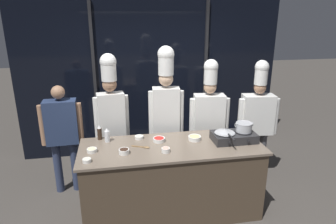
# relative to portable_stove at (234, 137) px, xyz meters

# --- Properties ---
(ground_plane) EXTENTS (24.00, 24.00, 0.00)m
(ground_plane) POSITION_rel_portable_stove_xyz_m (-0.80, 0.00, -0.99)
(ground_plane) COLOR #47423D
(window_wall_back) EXTENTS (4.58, 0.09, 2.70)m
(window_wall_back) POSITION_rel_portable_stove_xyz_m (-0.80, 1.90, 0.36)
(window_wall_back) COLOR black
(window_wall_back) RESTS_ON ground_plane
(demo_counter) EXTENTS (2.23, 0.84, 0.93)m
(demo_counter) POSITION_rel_portable_stove_xyz_m (-0.80, 0.00, -0.52)
(demo_counter) COLOR #4C3D2D
(demo_counter) RESTS_ON ground_plane
(portable_stove) EXTENTS (0.54, 0.33, 0.12)m
(portable_stove) POSITION_rel_portable_stove_xyz_m (0.00, 0.00, 0.00)
(portable_stove) COLOR #28282B
(portable_stove) RESTS_ON demo_counter
(frying_pan) EXTENTS (0.26, 0.44, 0.04)m
(frying_pan) POSITION_rel_portable_stove_xyz_m (-0.12, -0.00, 0.08)
(frying_pan) COLOR #ADAFB5
(frying_pan) RESTS_ON portable_stove
(stock_pot) EXTENTS (0.23, 0.20, 0.12)m
(stock_pot) POSITION_rel_portable_stove_xyz_m (0.12, 0.00, 0.12)
(stock_pot) COLOR #B7BABF
(stock_pot) RESTS_ON portable_stove
(squeeze_bottle_clear) EXTENTS (0.06, 0.06, 0.18)m
(squeeze_bottle_clear) POSITION_rel_portable_stove_xyz_m (-1.57, 0.26, 0.03)
(squeeze_bottle_clear) COLOR white
(squeeze_bottle_clear) RESTS_ON demo_counter
(squeeze_bottle_soy) EXTENTS (0.06, 0.06, 0.19)m
(squeeze_bottle_soy) POSITION_rel_portable_stove_xyz_m (-1.66, 0.36, 0.03)
(squeeze_bottle_soy) COLOR #332319
(squeeze_bottle_soy) RESTS_ON demo_counter
(prep_bowl_garlic) EXTENTS (0.10, 0.10, 0.04)m
(prep_bowl_garlic) POSITION_rel_portable_stove_xyz_m (-1.78, -0.25, -0.03)
(prep_bowl_garlic) COLOR white
(prep_bowl_garlic) RESTS_ON demo_counter
(prep_bowl_noodles) EXTENTS (0.12, 0.12, 0.05)m
(prep_bowl_noodles) POSITION_rel_portable_stove_xyz_m (-1.74, -0.01, -0.03)
(prep_bowl_noodles) COLOR white
(prep_bowl_noodles) RESTS_ON demo_counter
(prep_bowl_ginger) EXTENTS (0.16, 0.16, 0.05)m
(prep_bowl_ginger) POSITION_rel_portable_stove_xyz_m (-0.48, 0.12, -0.03)
(prep_bowl_ginger) COLOR white
(prep_bowl_ginger) RESTS_ON demo_counter
(prep_bowl_bell_pepper) EXTENTS (0.15, 0.15, 0.05)m
(prep_bowl_bell_pepper) POSITION_rel_portable_stove_xyz_m (-0.93, 0.16, -0.03)
(prep_bowl_bell_pepper) COLOR white
(prep_bowl_bell_pepper) RESTS_ON demo_counter
(prep_bowl_shrimp) EXTENTS (0.10, 0.10, 0.06)m
(prep_bowl_shrimp) POSITION_rel_portable_stove_xyz_m (-0.90, -0.16, -0.03)
(prep_bowl_shrimp) COLOR white
(prep_bowl_shrimp) RESTS_ON demo_counter
(prep_bowl_bean_sprouts) EXTENTS (0.11, 0.11, 0.04)m
(prep_bowl_bean_sprouts) POSITION_rel_portable_stove_xyz_m (-1.17, 0.29, -0.04)
(prep_bowl_bean_sprouts) COLOR white
(prep_bowl_bean_sprouts) RESTS_ON demo_counter
(prep_bowl_soy_glaze) EXTENTS (0.12, 0.12, 0.06)m
(prep_bowl_soy_glaze) POSITION_rel_portable_stove_xyz_m (-1.38, -0.12, -0.03)
(prep_bowl_soy_glaze) COLOR white
(prep_bowl_soy_glaze) RESTS_ON demo_counter
(serving_spoon_slotted) EXTENTS (0.22, 0.12, 0.02)m
(serving_spoon_slotted) POSITION_rel_portable_stove_xyz_m (-1.13, 0.01, -0.05)
(serving_spoon_slotted) COLOR olive
(serving_spoon_slotted) RESTS_ON demo_counter
(person_guest) EXTENTS (0.56, 0.24, 1.57)m
(person_guest) POSITION_rel_portable_stove_xyz_m (-2.18, 0.75, -0.05)
(person_guest) COLOR #2D3856
(person_guest) RESTS_ON ground_plane
(chef_head) EXTENTS (0.47, 0.23, 1.98)m
(chef_head) POSITION_rel_portable_stove_xyz_m (-1.51, 0.70, 0.20)
(chef_head) COLOR #232326
(chef_head) RESTS_ON ground_plane
(chef_sous) EXTENTS (0.49, 0.23, 2.06)m
(chef_sous) POSITION_rel_portable_stove_xyz_m (-0.75, 0.66, 0.26)
(chef_sous) COLOR #4C4C51
(chef_sous) RESTS_ON ground_plane
(chef_line) EXTENTS (0.58, 0.28, 1.87)m
(chef_line) POSITION_rel_portable_stove_xyz_m (-0.11, 0.69, 0.06)
(chef_line) COLOR #4C4C51
(chef_line) RESTS_ON ground_plane
(chef_pastry) EXTENTS (0.61, 0.29, 1.84)m
(chef_pastry) POSITION_rel_portable_stove_xyz_m (0.63, 0.65, 0.03)
(chef_pastry) COLOR #4C4C51
(chef_pastry) RESTS_ON ground_plane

